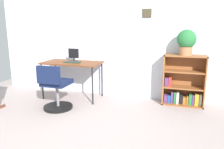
# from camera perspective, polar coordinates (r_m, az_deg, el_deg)

# --- Properties ---
(ground_plane) EXTENTS (6.24, 6.24, 0.00)m
(ground_plane) POSITION_cam_1_polar(r_m,az_deg,el_deg) (3.10, -12.54, -16.55)
(ground_plane) COLOR #A0918D
(wall_back) EXTENTS (5.20, 0.12, 2.47)m
(wall_back) POSITION_cam_1_polar(r_m,az_deg,el_deg) (4.70, -0.10, 9.47)
(wall_back) COLOR silver
(wall_back) RESTS_ON ground_plane
(desk) EXTENTS (1.18, 0.61, 0.75)m
(desk) POSITION_cam_1_polar(r_m,az_deg,el_deg) (4.61, -10.17, 2.47)
(desk) COLOR brown
(desk) RESTS_ON ground_plane
(monitor) EXTENTS (0.22, 0.17, 0.26)m
(monitor) POSITION_cam_1_polar(r_m,az_deg,el_deg) (4.65, -9.76, 4.83)
(monitor) COLOR #262628
(monitor) RESTS_ON desk
(keyboard) EXTENTS (0.34, 0.12, 0.02)m
(keyboard) POSITION_cam_1_polar(r_m,az_deg,el_deg) (4.52, -10.17, 3.11)
(keyboard) COLOR #21342A
(keyboard) RESTS_ON desk
(office_chair) EXTENTS (0.52, 0.55, 0.83)m
(office_chair) POSITION_cam_1_polar(r_m,az_deg,el_deg) (4.08, -14.21, -3.88)
(office_chair) COLOR black
(office_chair) RESTS_ON ground_plane
(bookshelf_low) EXTENTS (0.75, 0.30, 0.95)m
(bookshelf_low) POSITION_cam_1_polar(r_m,az_deg,el_deg) (4.42, 17.74, -2.17)
(bookshelf_low) COLOR brown
(bookshelf_low) RESTS_ON ground_plane
(potted_plant_on_shelf) EXTENTS (0.34, 0.34, 0.46)m
(potted_plant_on_shelf) POSITION_cam_1_polar(r_m,az_deg,el_deg) (4.24, 18.46, 8.09)
(potted_plant_on_shelf) COLOR #9E6642
(potted_plant_on_shelf) RESTS_ON bookshelf_low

